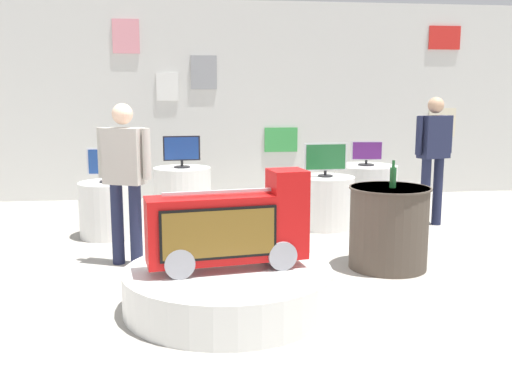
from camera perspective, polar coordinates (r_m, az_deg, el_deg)
ground_plane at (r=5.07m, az=-3.08°, el=-9.48°), size 30.00×30.00×0.00m
back_wall_display at (r=9.32m, az=-5.22°, el=8.97°), size 11.67×0.13×3.10m
main_display_pedestal at (r=4.58m, az=-2.79°, el=-9.49°), size 1.63×1.63×0.32m
novelty_firetruck_tv at (r=4.44m, az=-2.52°, el=-3.70°), size 1.27×0.50×0.76m
display_pedestal_left_rear at (r=6.99m, az=-14.22°, el=-1.66°), size 0.72×0.72×0.65m
tv_on_left_rear at (r=6.91m, az=-14.41°, el=2.71°), size 0.49×0.22×0.40m
display_pedestal_center_rear at (r=8.51m, az=10.78°, el=0.45°), size 0.90×0.90×0.65m
tv_on_center_rear at (r=8.44m, az=10.89°, el=3.82°), size 0.45×0.23×0.35m
display_pedestal_right_rear at (r=8.18m, az=-7.29°, el=0.17°), size 0.80×0.80×0.65m
tv_on_right_rear at (r=8.10m, az=-7.37°, el=4.11°), size 0.51×0.22×0.44m
display_pedestal_far_right at (r=7.28m, az=6.81°, el=-0.99°), size 0.74×0.74×0.65m
tv_on_far_right at (r=7.20m, az=6.91°, el=3.34°), size 0.55×0.18×0.42m
side_table_round at (r=5.68m, az=12.99°, el=-3.38°), size 0.77×0.77×0.79m
bottle_on_side_table at (r=5.56m, az=13.42°, el=1.49°), size 0.06×0.06×0.26m
shopper_browsing_near_truck at (r=7.58m, az=17.17°, el=3.89°), size 0.54×0.30×1.63m
shopper_browsing_rear at (r=5.68m, az=-12.89°, el=1.93°), size 0.52×0.34×1.58m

